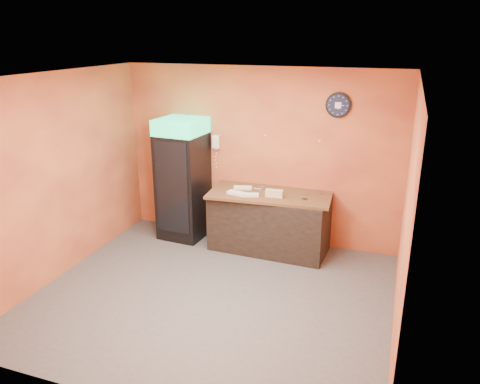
% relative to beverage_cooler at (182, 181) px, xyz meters
% --- Properties ---
extents(floor, '(4.50, 4.50, 0.00)m').
position_rel_beverage_cooler_xyz_m(floor, '(1.19, -1.61, -0.97)').
color(floor, '#47474C').
rests_on(floor, ground).
extents(back_wall, '(4.50, 0.02, 2.80)m').
position_rel_beverage_cooler_xyz_m(back_wall, '(1.19, 0.39, 0.43)').
color(back_wall, orange).
rests_on(back_wall, floor).
extents(left_wall, '(0.02, 4.00, 2.80)m').
position_rel_beverage_cooler_xyz_m(left_wall, '(-1.06, -1.61, 0.43)').
color(left_wall, orange).
rests_on(left_wall, floor).
extents(right_wall, '(0.02, 4.00, 2.80)m').
position_rel_beverage_cooler_xyz_m(right_wall, '(3.44, -1.61, 0.43)').
color(right_wall, orange).
rests_on(right_wall, floor).
extents(ceiling, '(4.50, 4.00, 0.02)m').
position_rel_beverage_cooler_xyz_m(ceiling, '(1.19, -1.61, 1.83)').
color(ceiling, white).
rests_on(ceiling, back_wall).
extents(beverage_cooler, '(0.74, 0.76, 1.99)m').
position_rel_beverage_cooler_xyz_m(beverage_cooler, '(0.00, 0.00, 0.00)').
color(beverage_cooler, black).
rests_on(beverage_cooler, floor).
extents(prep_counter, '(1.82, 0.86, 0.90)m').
position_rel_beverage_cooler_xyz_m(prep_counter, '(1.49, -0.00, -0.52)').
color(prep_counter, black).
rests_on(prep_counter, floor).
extents(wall_clock, '(0.37, 0.06, 0.37)m').
position_rel_beverage_cooler_xyz_m(wall_clock, '(2.39, 0.37, 1.30)').
color(wall_clock, black).
rests_on(wall_clock, back_wall).
extents(wall_phone, '(0.12, 0.10, 0.21)m').
position_rel_beverage_cooler_xyz_m(wall_phone, '(0.47, 0.34, 0.62)').
color(wall_phone, white).
rests_on(wall_phone, back_wall).
extents(butcher_paper, '(1.92, 0.99, 0.04)m').
position_rel_beverage_cooler_xyz_m(butcher_paper, '(1.49, -0.00, -0.06)').
color(butcher_paper, brown).
rests_on(butcher_paper, prep_counter).
extents(sub_roll_stack, '(0.27, 0.10, 0.11)m').
position_rel_beverage_cooler_xyz_m(sub_roll_stack, '(1.60, -0.15, 0.02)').
color(sub_roll_stack, beige).
rests_on(sub_roll_stack, butcher_paper).
extents(wrapped_sandwich_left, '(0.32, 0.18, 0.04)m').
position_rel_beverage_cooler_xyz_m(wrapped_sandwich_left, '(1.04, -0.24, -0.01)').
color(wrapped_sandwich_left, white).
rests_on(wrapped_sandwich_left, butcher_paper).
extents(wrapped_sandwich_mid, '(0.29, 0.18, 0.04)m').
position_rel_beverage_cooler_xyz_m(wrapped_sandwich_mid, '(1.24, -0.24, -0.02)').
color(wrapped_sandwich_mid, white).
rests_on(wrapped_sandwich_mid, butcher_paper).
extents(wrapped_sandwich_right, '(0.30, 0.19, 0.04)m').
position_rel_beverage_cooler_xyz_m(wrapped_sandwich_right, '(1.03, 0.05, -0.01)').
color(wrapped_sandwich_right, white).
rests_on(wrapped_sandwich_right, butcher_paper).
extents(kitchen_tool, '(0.06, 0.06, 0.06)m').
position_rel_beverage_cooler_xyz_m(kitchen_tool, '(1.34, 0.11, -0.01)').
color(kitchen_tool, silver).
rests_on(kitchen_tool, butcher_paper).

